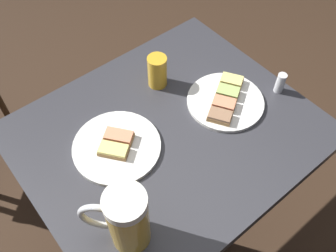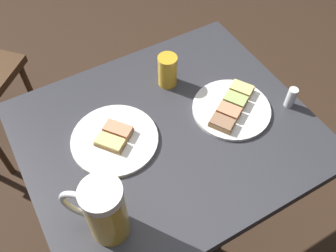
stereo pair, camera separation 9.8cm
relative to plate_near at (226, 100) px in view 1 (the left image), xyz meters
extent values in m
plane|color=#382619|center=(-0.19, 0.03, -0.78)|extent=(6.00, 6.00, 0.00)
cylinder|color=black|center=(-0.19, 0.03, -0.77)|extent=(0.44, 0.44, 0.01)
cylinder|color=black|center=(-0.19, 0.03, -0.40)|extent=(0.09, 0.09, 0.74)
cube|color=#333338|center=(-0.19, 0.03, -0.03)|extent=(0.77, 0.65, 0.04)
cylinder|color=white|center=(0.00, 0.00, 0.00)|extent=(0.22, 0.22, 0.01)
cube|color=#9E7547|center=(-0.06, -0.04, 0.01)|extent=(0.07, 0.08, 0.01)
cube|color=#997051|center=(-0.06, -0.04, 0.02)|extent=(0.07, 0.07, 0.01)
cube|color=#9E7547|center=(-0.02, -0.01, 0.01)|extent=(0.07, 0.08, 0.01)
cube|color=#EA8E66|center=(-0.02, -0.01, 0.02)|extent=(0.07, 0.07, 0.01)
cube|color=#9E7547|center=(0.02, 0.01, 0.01)|extent=(0.07, 0.08, 0.01)
cube|color=#ADC66B|center=(0.02, 0.01, 0.02)|extent=(0.07, 0.07, 0.01)
cube|color=#9E7547|center=(0.06, 0.04, 0.01)|extent=(0.07, 0.08, 0.01)
cube|color=#EFE07A|center=(0.06, 0.04, 0.02)|extent=(0.07, 0.07, 0.01)
cylinder|color=white|center=(-0.33, 0.07, 0.00)|extent=(0.23, 0.23, 0.01)
cube|color=#9E7547|center=(-0.35, 0.05, 0.01)|extent=(0.08, 0.09, 0.01)
cube|color=#EFE07A|center=(-0.35, 0.05, 0.02)|extent=(0.07, 0.08, 0.01)
cube|color=#9E7547|center=(-0.31, 0.08, 0.01)|extent=(0.08, 0.09, 0.01)
cube|color=#EA8E66|center=(-0.31, 0.08, 0.02)|extent=(0.07, 0.08, 0.01)
cylinder|color=gold|center=(-0.44, -0.15, 0.07)|extent=(0.09, 0.09, 0.16)
cylinder|color=white|center=(-0.44, -0.15, 0.16)|extent=(0.09, 0.09, 0.02)
torus|color=silver|center=(-0.48, -0.11, 0.08)|extent=(0.08, 0.08, 0.10)
cylinder|color=gold|center=(-0.10, 0.18, 0.04)|extent=(0.06, 0.06, 0.10)
cylinder|color=silver|center=(0.15, -0.06, 0.02)|extent=(0.03, 0.03, 0.06)
cylinder|color=#472D19|center=(-0.46, 0.90, -0.57)|extent=(0.03, 0.03, 0.43)
camera|label=1|loc=(-0.57, -0.43, 0.80)|focal=39.55mm
camera|label=2|loc=(-0.48, -0.49, 0.80)|focal=39.55mm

